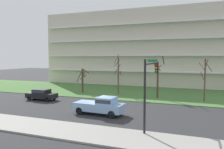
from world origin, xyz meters
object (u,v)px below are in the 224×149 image
tree_center (158,77)px  tree_far_left (83,80)px  pickup_blue_center_left (101,105)px  tree_left (118,74)px  sedan_black_near_left (42,94)px  traffic_signal_mast (150,81)px  tree_right (205,78)px

tree_center → tree_far_left: bearing=176.2°
pickup_blue_center_left → tree_center: bearing=73.8°
tree_far_left → pickup_blue_center_left: bearing=-54.4°
tree_left → sedan_black_near_left: bearing=-134.9°
tree_far_left → sedan_black_near_left: 8.53m
tree_center → pickup_blue_center_left: bearing=-108.9°
sedan_black_near_left → pickup_blue_center_left: (11.29, -4.51, 0.14)m
tree_center → traffic_signal_mast: size_ratio=1.06×
tree_left → sedan_black_near_left: tree_left is taller
sedan_black_near_left → tree_left: bearing=-135.3°
sedan_black_near_left → traffic_signal_mast: (17.06, -7.21, 3.25)m
tree_right → tree_far_left: bearing=176.7°
tree_left → tree_center: (6.72, -1.36, -0.24)m
tree_far_left → tree_left: tree_left is taller
tree_right → pickup_blue_center_left: bearing=-132.3°
tree_left → traffic_signal_mast: tree_left is taller
tree_left → tree_center: bearing=-11.5°
tree_center → traffic_signal_mast: 14.59m
tree_left → tree_center: size_ratio=1.05×
traffic_signal_mast → tree_left: bearing=118.2°
tree_left → traffic_signal_mast: (8.47, -15.82, 0.73)m
tree_left → tree_right: bearing=-7.1°
tree_far_left → tree_right: tree_right is taller
tree_left → traffic_signal_mast: 17.96m
tree_left → tree_right: (13.15, -1.63, -0.16)m
sedan_black_near_left → traffic_signal_mast: bearing=156.8°
tree_far_left → traffic_signal_mast: (14.83, -15.33, 1.84)m
tree_center → tree_right: tree_center is taller
tree_left → pickup_blue_center_left: tree_left is taller
sedan_black_near_left → tree_far_left: bearing=-105.7°
sedan_black_near_left → pickup_blue_center_left: bearing=157.9°
pickup_blue_center_left → traffic_signal_mast: 7.09m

